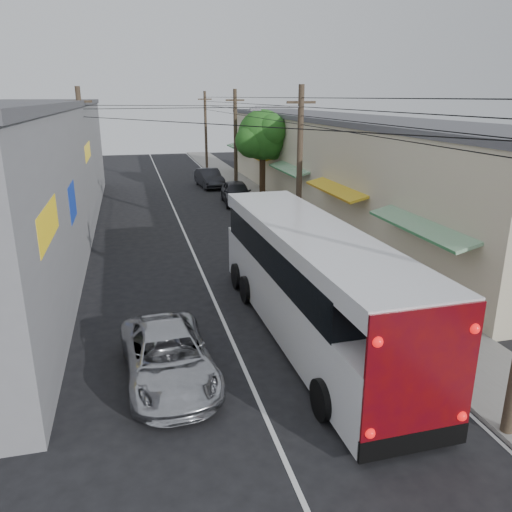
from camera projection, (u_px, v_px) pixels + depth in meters
The scene contains 13 objects.
ground at pixel (266, 417), 12.15m from camera, with size 120.00×120.00×0.00m, color black.
sidewalk at pixel (282, 217), 32.11m from camera, with size 3.00×80.00×0.12m, color slate.
building_right at pixel (337, 163), 34.06m from camera, with size 7.09×40.00×6.25m.
building_left at pixel (16, 174), 25.68m from camera, with size 7.20×36.00×7.25m.
utility_poles at pixel (228, 154), 30.39m from camera, with size 11.80×45.28×8.00m.
street_tree at pixel (263, 137), 36.35m from camera, with size 4.40×4.00×6.60m.
coach_bus at pixel (309, 279), 15.96m from camera, with size 3.10×12.60×3.61m.
jeepney at pixel (168, 357), 13.57m from camera, with size 2.30×4.99×1.39m, color #B7B8BE.
parked_suv at pixel (268, 221), 28.20m from camera, with size 2.09×5.15×1.49m, color #9C9DA4.
parked_car_mid at pixel (236, 193), 36.07m from camera, with size 1.95×4.85×1.65m, color #242429.
parked_car_far at pixel (209, 178), 42.87m from camera, with size 1.65×4.73×1.56m, color #212227.
pedestrian_near at pixel (312, 221), 27.02m from camera, with size 0.66×0.43×1.80m, color #C2668A.
pedestrian_far at pixel (305, 227), 26.23m from camera, with size 0.78×0.61×1.61m, color #97B4DB.
Camera 1 is at (-2.76, -10.00, 7.45)m, focal length 35.00 mm.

